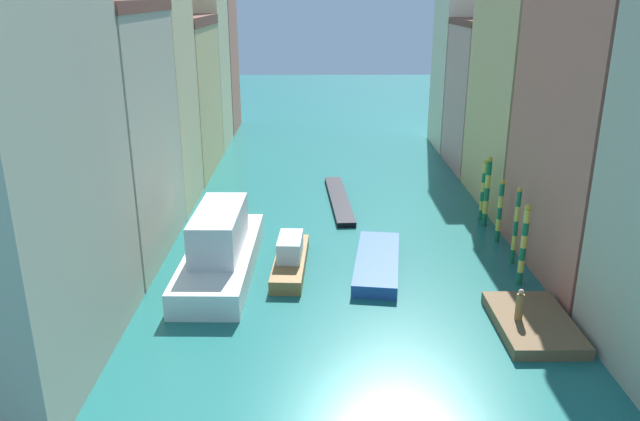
{
  "coord_description": "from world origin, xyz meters",
  "views": [
    {
      "loc": [
        -1.67,
        -19.51,
        14.83
      ],
      "look_at": [
        -1.34,
        18.35,
        1.5
      ],
      "focal_mm": 34.68,
      "sensor_mm": 36.0,
      "label": 1
    }
  ],
  "objects_px": {
    "person_on_dock": "(520,305)",
    "motorboat_0": "(290,258)",
    "waterfront_dock": "(533,323)",
    "motorboat_1": "(377,262)",
    "mooring_pole_2": "(500,210)",
    "mooring_pole_4": "(483,189)",
    "gondola_black": "(339,200)",
    "mooring_pole_3": "(487,191)",
    "mooring_pole_1": "(516,225)",
    "vaporetto_white": "(220,249)",
    "mooring_pole_0": "(524,244)"
  },
  "relations": [
    {
      "from": "waterfront_dock",
      "to": "gondola_black",
      "type": "bearing_deg",
      "value": 114.08
    },
    {
      "from": "mooring_pole_0",
      "to": "gondola_black",
      "type": "height_order",
      "value": "mooring_pole_0"
    },
    {
      "from": "mooring_pole_1",
      "to": "mooring_pole_4",
      "type": "distance_m",
      "value": 7.46
    },
    {
      "from": "mooring_pole_3",
      "to": "waterfront_dock",
      "type": "bearing_deg",
      "value": -95.25
    },
    {
      "from": "vaporetto_white",
      "to": "mooring_pole_1",
      "type": "bearing_deg",
      "value": 3.33
    },
    {
      "from": "mooring_pole_2",
      "to": "motorboat_0",
      "type": "bearing_deg",
      "value": -162.71
    },
    {
      "from": "waterfront_dock",
      "to": "gondola_black",
      "type": "height_order",
      "value": "waterfront_dock"
    },
    {
      "from": "person_on_dock",
      "to": "mooring_pole_0",
      "type": "height_order",
      "value": "mooring_pole_0"
    },
    {
      "from": "mooring_pole_3",
      "to": "mooring_pole_0",
      "type": "bearing_deg",
      "value": -92.54
    },
    {
      "from": "motorboat_0",
      "to": "motorboat_1",
      "type": "bearing_deg",
      "value": 0.46
    },
    {
      "from": "waterfront_dock",
      "to": "mooring_pole_3",
      "type": "bearing_deg",
      "value": 84.75
    },
    {
      "from": "mooring_pole_0",
      "to": "vaporetto_white",
      "type": "distance_m",
      "value": 16.44
    },
    {
      "from": "waterfront_dock",
      "to": "mooring_pole_3",
      "type": "height_order",
      "value": "mooring_pole_3"
    },
    {
      "from": "mooring_pole_4",
      "to": "motorboat_1",
      "type": "xyz_separation_m",
      "value": [
        -7.98,
        -8.07,
        -1.84
      ]
    },
    {
      "from": "waterfront_dock",
      "to": "motorboat_1",
      "type": "relative_size",
      "value": 0.68
    },
    {
      "from": "motorboat_0",
      "to": "mooring_pole_2",
      "type": "bearing_deg",
      "value": 17.29
    },
    {
      "from": "person_on_dock",
      "to": "motorboat_0",
      "type": "xyz_separation_m",
      "value": [
        -10.81,
        6.87,
        -0.58
      ]
    },
    {
      "from": "person_on_dock",
      "to": "mooring_pole_1",
      "type": "xyz_separation_m",
      "value": [
        2.04,
        7.52,
        1.08
      ]
    },
    {
      "from": "person_on_dock",
      "to": "mooring_pole_4",
      "type": "height_order",
      "value": "mooring_pole_4"
    },
    {
      "from": "mooring_pole_0",
      "to": "mooring_pole_3",
      "type": "xyz_separation_m",
      "value": [
        0.39,
        8.87,
        0.14
      ]
    },
    {
      "from": "mooring_pole_0",
      "to": "motorboat_1",
      "type": "xyz_separation_m",
      "value": [
        -7.49,
        2.08,
        -1.97
      ]
    },
    {
      "from": "mooring_pole_1",
      "to": "motorboat_1",
      "type": "height_order",
      "value": "mooring_pole_1"
    },
    {
      "from": "mooring_pole_2",
      "to": "mooring_pole_4",
      "type": "height_order",
      "value": "mooring_pole_4"
    },
    {
      "from": "waterfront_dock",
      "to": "mooring_pole_4",
      "type": "xyz_separation_m",
      "value": [
        1.34,
        14.89,
        1.91
      ]
    },
    {
      "from": "waterfront_dock",
      "to": "motorboat_1",
      "type": "height_order",
      "value": "motorboat_1"
    },
    {
      "from": "mooring_pole_0",
      "to": "mooring_pole_4",
      "type": "height_order",
      "value": "mooring_pole_0"
    },
    {
      "from": "person_on_dock",
      "to": "mooring_pole_0",
      "type": "distance_m",
      "value": 5.2
    },
    {
      "from": "motorboat_0",
      "to": "motorboat_1",
      "type": "distance_m",
      "value": 4.96
    },
    {
      "from": "mooring_pole_4",
      "to": "motorboat_0",
      "type": "xyz_separation_m",
      "value": [
        -12.92,
        -8.11,
        -1.5
      ]
    },
    {
      "from": "waterfront_dock",
      "to": "mooring_pole_4",
      "type": "bearing_deg",
      "value": 84.86
    },
    {
      "from": "vaporetto_white",
      "to": "mooring_pole_2",
      "type": "bearing_deg",
      "value": 14.5
    },
    {
      "from": "person_on_dock",
      "to": "mooring_pole_2",
      "type": "distance_m",
      "value": 11.12
    },
    {
      "from": "vaporetto_white",
      "to": "motorboat_0",
      "type": "xyz_separation_m",
      "value": [
        3.89,
        0.32,
        -0.69
      ]
    },
    {
      "from": "mooring_pole_1",
      "to": "motorboat_0",
      "type": "relative_size",
      "value": 0.68
    },
    {
      "from": "mooring_pole_2",
      "to": "mooring_pole_4",
      "type": "xyz_separation_m",
      "value": [
        0.0,
        4.09,
        0.11
      ]
    },
    {
      "from": "motorboat_1",
      "to": "mooring_pole_3",
      "type": "bearing_deg",
      "value": 40.74
    },
    {
      "from": "person_on_dock",
      "to": "mooring_pole_2",
      "type": "relative_size",
      "value": 0.38
    },
    {
      "from": "vaporetto_white",
      "to": "waterfront_dock",
      "type": "bearing_deg",
      "value": -22.67
    },
    {
      "from": "mooring_pole_1",
      "to": "motorboat_1",
      "type": "xyz_separation_m",
      "value": [
        -7.91,
        -0.61,
        -2.01
      ]
    },
    {
      "from": "waterfront_dock",
      "to": "motorboat_0",
      "type": "bearing_deg",
      "value": 149.63
    },
    {
      "from": "gondola_black",
      "to": "mooring_pole_3",
      "type": "bearing_deg",
      "value": -27.91
    },
    {
      "from": "person_on_dock",
      "to": "mooring_pole_1",
      "type": "height_order",
      "value": "mooring_pole_1"
    },
    {
      "from": "mooring_pole_3",
      "to": "mooring_pole_4",
      "type": "height_order",
      "value": "mooring_pole_3"
    },
    {
      "from": "person_on_dock",
      "to": "mooring_pole_0",
      "type": "xyz_separation_m",
      "value": [
        1.62,
        4.83,
        1.05
      ]
    },
    {
      "from": "mooring_pole_4",
      "to": "mooring_pole_3",
      "type": "bearing_deg",
      "value": -94.0
    },
    {
      "from": "mooring_pole_2",
      "to": "mooring_pole_3",
      "type": "bearing_deg",
      "value": 91.77
    },
    {
      "from": "waterfront_dock",
      "to": "mooring_pole_4",
      "type": "distance_m",
      "value": 15.07
    },
    {
      "from": "gondola_black",
      "to": "motorboat_0",
      "type": "bearing_deg",
      "value": -105.1
    },
    {
      "from": "mooring_pole_2",
      "to": "vaporetto_white",
      "type": "xyz_separation_m",
      "value": [
        -16.8,
        -4.34,
        -0.69
      ]
    },
    {
      "from": "mooring_pole_4",
      "to": "vaporetto_white",
      "type": "height_order",
      "value": "mooring_pole_4"
    }
  ]
}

